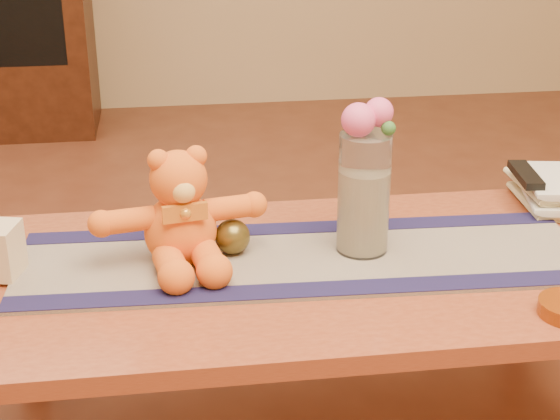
{
  "coord_description": "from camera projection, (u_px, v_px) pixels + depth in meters",
  "views": [
    {
      "loc": [
        -0.27,
        -1.55,
        1.26
      ],
      "look_at": [
        -0.05,
        0.0,
        0.58
      ],
      "focal_mm": 54.21,
      "sensor_mm": 36.0,
      "label": 1
    }
  ],
  "objects": [
    {
      "name": "coffee_table_top",
      "position": [
        304.0,
        274.0,
        1.78
      ],
      "size": [
        1.4,
        0.7,
        0.04
      ],
      "primitive_type": "cube",
      "color": "maroon",
      "rests_on": "floor"
    },
    {
      "name": "table_leg_bl",
      "position": [
        23.0,
        318.0,
        2.05
      ],
      "size": [
        0.07,
        0.07,
        0.41
      ],
      "primitive_type": "cylinder",
      "color": "maroon",
      "rests_on": "floor"
    },
    {
      "name": "table_leg_br",
      "position": [
        525.0,
        283.0,
        2.21
      ],
      "size": [
        0.07,
        0.07,
        0.41
      ],
      "primitive_type": "cylinder",
      "color": "maroon",
      "rests_on": "floor"
    },
    {
      "name": "persian_runner",
      "position": [
        304.0,
        258.0,
        1.79
      ],
      "size": [
        1.21,
        0.4,
        0.01
      ],
      "primitive_type": "cube",
      "rotation": [
        0.0,
        0.0,
        -0.04
      ],
      "color": "#211A4A",
      "rests_on": "coffee_table_top"
    },
    {
      "name": "runner_border_near",
      "position": [
        313.0,
        289.0,
        1.66
      ],
      "size": [
        1.2,
        0.11,
        0.0
      ],
      "primitive_type": "cube",
      "rotation": [
        0.0,
        0.0,
        -0.04
      ],
      "color": "#18153F",
      "rests_on": "persian_runner"
    },
    {
      "name": "runner_border_far",
      "position": [
        296.0,
        228.0,
        1.92
      ],
      "size": [
        1.2,
        0.11,
        0.0
      ],
      "primitive_type": "cube",
      "rotation": [
        0.0,
        0.0,
        -0.04
      ],
      "color": "#18153F",
      "rests_on": "persian_runner"
    },
    {
      "name": "teddy_bear",
      "position": [
        179.0,
        208.0,
        1.73
      ],
      "size": [
        0.39,
        0.34,
        0.23
      ],
      "primitive_type": null,
      "rotation": [
        0.0,
        0.0,
        0.17
      ],
      "color": "orange",
      "rests_on": "persian_runner"
    },
    {
      "name": "glass_vase",
      "position": [
        364.0,
        193.0,
        1.77
      ],
      "size": [
        0.11,
        0.11,
        0.26
      ],
      "primitive_type": "cylinder",
      "color": "silver",
      "rests_on": "persian_runner"
    },
    {
      "name": "potpourri_fill",
      "position": [
        363.0,
        211.0,
        1.79
      ],
      "size": [
        0.09,
        0.09,
        0.18
      ],
      "primitive_type": "cylinder",
      "color": "beige",
      "rests_on": "glass_vase"
    },
    {
      "name": "rose_left",
      "position": [
        358.0,
        120.0,
        1.69
      ],
      "size": [
        0.07,
        0.07,
        0.07
      ],
      "primitive_type": "sphere",
      "color": "#E95292",
      "rests_on": "glass_vase"
    },
    {
      "name": "rose_right",
      "position": [
        379.0,
        112.0,
        1.71
      ],
      "size": [
        0.06,
        0.06,
        0.06
      ],
      "primitive_type": "sphere",
      "color": "#E95292",
      "rests_on": "glass_vase"
    },
    {
      "name": "blue_flower_back",
      "position": [
        368.0,
        116.0,
        1.74
      ],
      "size": [
        0.04,
        0.04,
        0.04
      ],
      "primitive_type": "sphere",
      "color": "#465C99",
      "rests_on": "glass_vase"
    },
    {
      "name": "blue_flower_side",
      "position": [
        350.0,
        123.0,
        1.72
      ],
      "size": [
        0.04,
        0.04,
        0.04
      ],
      "primitive_type": "sphere",
      "color": "#465C99",
      "rests_on": "glass_vase"
    },
    {
      "name": "leaf_sprig",
      "position": [
        388.0,
        128.0,
        1.7
      ],
      "size": [
        0.03,
        0.03,
        0.03
      ],
      "primitive_type": "sphere",
      "color": "#33662D",
      "rests_on": "glass_vase"
    },
    {
      "name": "bronze_ball",
      "position": [
        232.0,
        237.0,
        1.79
      ],
      "size": [
        0.09,
        0.09,
        0.08
      ],
      "primitive_type": "sphere",
      "rotation": [
        0.0,
        0.0,
        0.3
      ],
      "color": "#4F421A",
      "rests_on": "persian_runner"
    },
    {
      "name": "book_bottom",
      "position": [
        521.0,
        202.0,
        2.06
      ],
      "size": [
        0.18,
        0.23,
        0.02
      ],
      "primitive_type": "imported",
      "rotation": [
        0.0,
        0.0,
        -0.06
      ],
      "color": "beige",
      "rests_on": "coffee_table_top"
    },
    {
      "name": "book_lower",
      "position": [
        524.0,
        195.0,
        2.04
      ],
      "size": [
        0.2,
        0.25,
        0.02
      ],
      "primitive_type": "imported",
      "rotation": [
        0.0,
        0.0,
        -0.2
      ],
      "color": "beige",
      "rests_on": "book_bottom"
    },
    {
      "name": "book_upper",
      "position": [
        520.0,
        187.0,
        2.04
      ],
      "size": [
        0.17,
        0.22,
        0.02
      ],
      "primitive_type": "imported",
      "rotation": [
        0.0,
        0.0,
        -0.01
      ],
      "color": "beige",
      "rests_on": "book_lower"
    },
    {
      "name": "book_top",
      "position": [
        526.0,
        180.0,
        2.03
      ],
      "size": [
        0.2,
        0.25,
        0.02
      ],
      "primitive_type": "imported",
      "rotation": [
        0.0,
        0.0,
        -0.16
      ],
      "color": "beige",
      "rests_on": "book_upper"
    },
    {
      "name": "tv_remote",
      "position": [
        526.0,
        175.0,
        2.02
      ],
      "size": [
        0.06,
        0.16,
        0.02
      ],
      "primitive_type": "cube",
      "rotation": [
        0.0,
        0.0,
        -0.11
      ],
      "color": "black",
      "rests_on": "book_top"
    }
  ]
}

